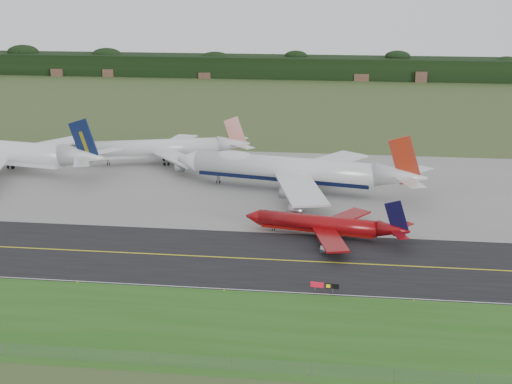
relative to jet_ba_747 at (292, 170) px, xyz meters
The scene contains 16 objects.
ground 47.24m from the jet_ba_747, 99.85° to the right, with size 600.00×600.00×0.00m, color #3D5327.
grass_verge 81.78m from the jet_ba_747, 95.64° to the right, with size 400.00×30.00×0.01m, color #255A1A.
taxiway 51.16m from the jet_ba_747, 99.08° to the right, with size 400.00×32.00×0.02m, color black.
apron 11.12m from the jet_ba_747, 148.92° to the left, with size 400.00×78.00×0.01m, color gray.
taxiway_centreline 51.15m from the jet_ba_747, 99.08° to the right, with size 400.00×0.40×0.00m, color yellow.
taxiway_edge_line 66.42m from the jet_ba_747, 96.96° to the right, with size 400.00×0.25×0.00m, color silver.
perimeter_fence 94.64m from the jet_ba_747, 94.87° to the right, with size 320.00×0.10×320.00m.
horizon_treeline 227.74m from the jet_ba_747, 92.02° to the left, with size 700.00×25.00×12.00m.
jet_ba_747 is the anchor object (origin of this frame).
jet_red_737 36.70m from the jet_ba_747, 73.50° to the right, with size 37.69×30.32×10.21m.
jet_navy_gold 88.42m from the jet_ba_747, behind, with size 69.49×59.81×17.97m.
jet_star_tail 48.74m from the jet_ba_747, 149.11° to the left, with size 53.39×43.66×14.30m.
taxiway_sign 65.69m from the jet_ba_747, 80.36° to the right, with size 5.32×0.81×1.78m.
edge_marker_left 76.08m from the jet_ba_747, 118.50° to the right, with size 0.16×0.16×0.50m, color yellow.
edge_marker_center 67.35m from the jet_ba_747, 96.55° to the right, with size 0.16×0.16×0.50m, color yellow.
edge_marker_right 72.20m from the jet_ba_747, 67.87° to the right, with size 0.16×0.16×0.50m, color yellow.
Camera 1 is at (21.36, -140.83, 56.45)m, focal length 50.00 mm.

